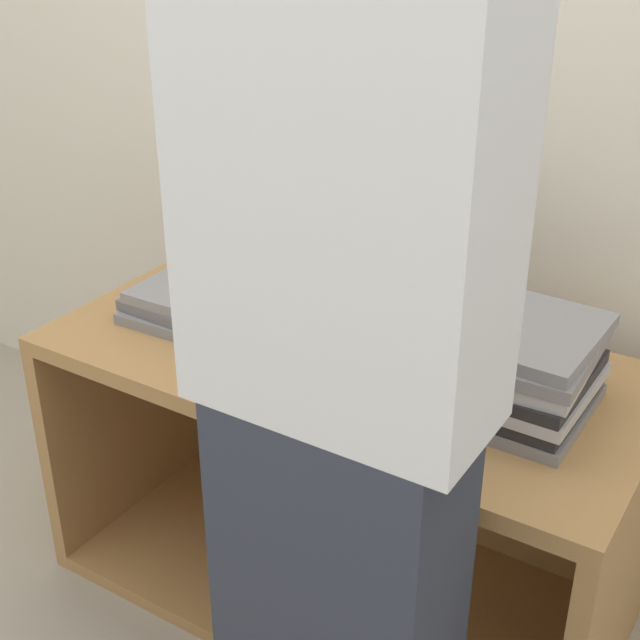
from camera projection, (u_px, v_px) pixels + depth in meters
name	position (u px, v px, depth m)	size (l,w,h in m)	color
wall_back	(447.00, 33.00, 1.86)	(8.00, 0.05, 2.40)	silver
cart	(357.00, 464.00, 2.00)	(1.24, 0.61, 0.62)	#A87A47
laptop_open	(359.00, 319.00, 1.83)	(0.31, 0.36, 0.28)	#333338
laptop_stack_left	(212.00, 300.00, 1.96)	(0.33, 0.29, 0.07)	gray
laptop_stack_right	(504.00, 364.00, 1.61)	(0.32, 0.30, 0.17)	gray
person	(345.00, 375.00, 1.17)	(0.40, 0.54, 1.79)	#2D3342
inventory_tag	(493.00, 335.00, 1.52)	(0.06, 0.02, 0.01)	red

